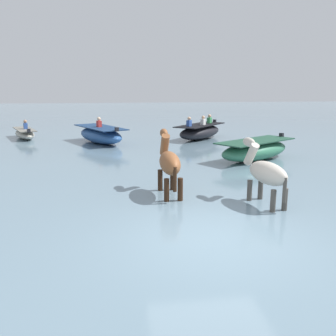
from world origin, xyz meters
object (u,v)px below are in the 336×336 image
(horse_lead_chestnut, at_px, (169,164))
(boat_distant_west, at_px, (200,132))
(horse_trailing_pinto, at_px, (266,174))
(boat_near_port, at_px, (255,150))
(boat_near_starboard, at_px, (100,135))
(boat_far_inshore, at_px, (25,134))

(horse_lead_chestnut, xyz_separation_m, boat_distant_west, (3.08, 9.99, -0.42))
(horse_trailing_pinto, height_order, boat_distant_west, horse_trailing_pinto)
(horse_lead_chestnut, height_order, boat_near_port, horse_lead_chestnut)
(horse_lead_chestnut, bearing_deg, boat_near_port, 46.58)
(horse_trailing_pinto, height_order, boat_near_starboard, horse_trailing_pinto)
(boat_near_starboard, distance_m, boat_far_inshore, 4.62)
(boat_far_inshore, bearing_deg, boat_distant_west, -9.00)
(horse_trailing_pinto, distance_m, boat_distant_west, 11.17)
(horse_trailing_pinto, xyz_separation_m, boat_distant_west, (0.94, 11.12, -0.35))
(boat_distant_west, bearing_deg, horse_lead_chestnut, -107.15)
(boat_near_port, height_order, boat_distant_west, boat_distant_west)
(horse_lead_chestnut, xyz_separation_m, boat_near_starboard, (-2.09, 9.30, -0.41))
(boat_near_port, bearing_deg, boat_distant_west, 98.02)
(boat_distant_west, bearing_deg, boat_near_port, -81.98)
(horse_lead_chestnut, relative_size, boat_near_port, 0.55)
(horse_lead_chestnut, xyz_separation_m, boat_near_port, (3.91, 4.13, -0.43))
(boat_near_starboard, height_order, boat_far_inshore, boat_near_starboard)
(horse_lead_chestnut, height_order, boat_far_inshore, horse_lead_chestnut)
(horse_trailing_pinto, xyz_separation_m, boat_far_inshore, (-8.31, 12.59, -0.47))
(horse_trailing_pinto, height_order, boat_near_port, horse_trailing_pinto)
(boat_near_starboard, xyz_separation_m, boat_far_inshore, (-4.08, 2.16, -0.14))
(boat_near_starboard, bearing_deg, boat_far_inshore, 152.08)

